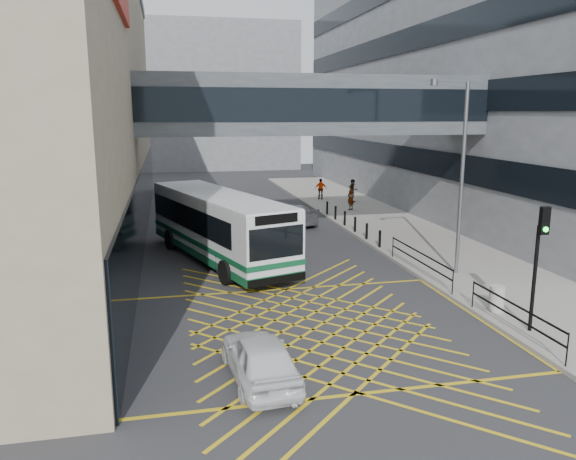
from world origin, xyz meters
TOP-DOWN VIEW (x-y plane):
  - ground at (0.00, 0.00)m, footprint 120.00×120.00m
  - building_right at (23.98, 24.00)m, footprint 24.09×44.00m
  - building_far at (-2.00, 60.00)m, footprint 28.00×16.00m
  - skybridge at (3.00, 12.00)m, footprint 20.00×4.10m
  - pavement at (9.00, 15.00)m, footprint 6.00×54.00m
  - box_junction at (0.00, 0.00)m, footprint 12.00×9.00m
  - bus at (-2.27, 9.83)m, footprint 6.22×12.05m
  - car_white at (-2.33, -3.22)m, footprint 2.08×4.42m
  - car_dark at (-1.13, 8.59)m, footprint 3.48×5.40m
  - car_silver at (3.20, 17.81)m, footprint 3.22×4.75m
  - traffic_light at (6.81, -2.04)m, footprint 0.29×0.48m
  - street_lamp at (7.62, 4.72)m, footprint 1.89×0.48m
  - litter_bin at (6.79, -0.03)m, footprint 0.53×0.53m
  - kerb_railings at (6.15, 1.78)m, footprint 0.05×12.54m
  - bollards at (6.25, 15.00)m, footprint 0.14×10.14m
  - pedestrian_a at (8.39, 21.31)m, footprint 0.87×0.87m
  - pedestrian_b at (9.73, 24.74)m, footprint 1.00×0.77m
  - pedestrian_c at (7.66, 26.77)m, footprint 1.02×0.54m

SIDE VIEW (x-z plane):
  - ground at x=0.00m, z-range 0.00..0.00m
  - box_junction at x=0.00m, z-range 0.00..0.01m
  - pavement at x=9.00m, z-range 0.00..0.16m
  - bollards at x=6.25m, z-range 0.16..1.06m
  - litter_bin at x=6.79m, z-range 0.16..1.08m
  - car_silver at x=3.20m, z-range 0.00..1.36m
  - car_white at x=-2.33m, z-range 0.00..1.37m
  - car_dark at x=-1.13m, z-range 0.00..1.58m
  - kerb_railings at x=6.15m, z-range 0.38..1.38m
  - pedestrian_c at x=7.66m, z-range 0.16..1.84m
  - pedestrian_b at x=9.73m, z-range 0.16..1.96m
  - pedestrian_a at x=8.39m, z-range 0.16..1.96m
  - bus at x=-2.27m, z-range 0.12..3.43m
  - traffic_light at x=6.81m, z-range 0.78..4.92m
  - street_lamp at x=7.62m, z-range 0.74..9.05m
  - skybridge at x=3.00m, z-range 6.00..9.00m
  - building_far at x=-2.00m, z-range 0.00..18.00m
  - building_right at x=23.98m, z-range 0.00..20.00m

